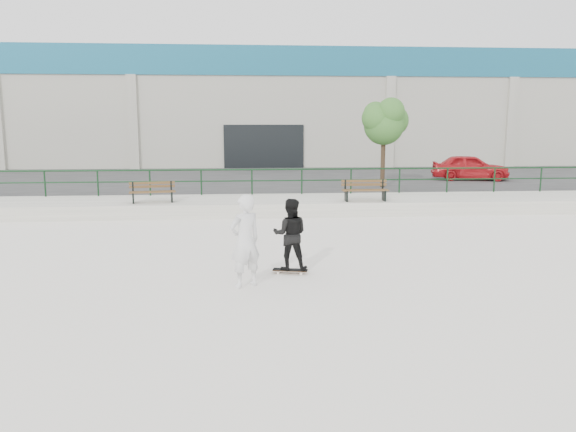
{
  "coord_description": "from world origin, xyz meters",
  "views": [
    {
      "loc": [
        -1.39,
        -11.49,
        3.36
      ],
      "look_at": [
        -0.28,
        2.0,
        1.09
      ],
      "focal_mm": 35.0,
      "sensor_mm": 36.0,
      "label": 1
    }
  ],
  "objects": [
    {
      "name": "red_car",
      "position": [
        9.99,
        15.7,
        1.14
      ],
      "size": [
        3.98,
        2.32,
        1.27
      ],
      "primitive_type": "imported",
      "rotation": [
        0.0,
        0.0,
        1.34
      ],
      "color": "red",
      "rests_on": "parking_strip"
    },
    {
      "name": "bench_right",
      "position": [
        3.1,
        8.65,
        0.88
      ],
      "size": [
        1.69,
        0.52,
        0.78
      ],
      "rotation": [
        0.0,
        0.0,
        -0.01
      ],
      "color": "#54361D",
      "rests_on": "ledge"
    },
    {
      "name": "tree",
      "position": [
        4.88,
        13.03,
        3.43
      ],
      "size": [
        2.2,
        1.95,
        3.91
      ],
      "color": "#3D2C1E",
      "rests_on": "parking_strip"
    },
    {
      "name": "seated_skater",
      "position": [
        -1.35,
        -0.26,
        0.96
      ],
      "size": [
        0.84,
        0.76,
        1.92
      ],
      "primitive_type": "imported",
      "rotation": [
        0.0,
        0.0,
        3.69
      ],
      "color": "silver",
      "rests_on": "ground"
    },
    {
      "name": "ground",
      "position": [
        0.0,
        0.0,
        0.0
      ],
      "size": [
        120.0,
        120.0,
        0.0
      ],
      "primitive_type": "plane",
      "color": "white",
      "rests_on": "ground"
    },
    {
      "name": "railing",
      "position": [
        -0.0,
        10.8,
        1.24
      ],
      "size": [
        28.0,
        0.06,
        1.03
      ],
      "color": "#13351A",
      "rests_on": "ledge"
    },
    {
      "name": "skateboard",
      "position": [
        -0.34,
        0.68,
        0.07
      ],
      "size": [
        0.81,
        0.37,
        0.09
      ],
      "rotation": [
        0.0,
        0.0,
        -0.23
      ],
      "color": "black",
      "rests_on": "ground"
    },
    {
      "name": "ledge",
      "position": [
        0.0,
        9.5,
        0.25
      ],
      "size": [
        30.0,
        3.0,
        0.5
      ],
      "primitive_type": "cube",
      "color": "#AEAD9F",
      "rests_on": "ground"
    },
    {
      "name": "commercial_building",
      "position": [
        -0.0,
        31.99,
        4.58
      ],
      "size": [
        44.2,
        16.33,
        8.0
      ],
      "color": "#B9B7A6",
      "rests_on": "ground"
    },
    {
      "name": "standing_skater",
      "position": [
        -0.34,
        0.68,
        0.9
      ],
      "size": [
        0.85,
        0.7,
        1.6
      ],
      "primitive_type": "imported",
      "rotation": [
        0.0,
        0.0,
        3.01
      ],
      "color": "black",
      "rests_on": "skateboard"
    },
    {
      "name": "bench_left",
      "position": [
        -4.62,
        8.88,
        0.87
      ],
      "size": [
        1.67,
        0.73,
        0.75
      ],
      "rotation": [
        0.0,
        0.0,
        0.17
      ],
      "color": "#54361D",
      "rests_on": "ledge"
    },
    {
      "name": "parking_strip",
      "position": [
        0.0,
        18.0,
        0.25
      ],
      "size": [
        60.0,
        14.0,
        0.5
      ],
      "primitive_type": "cube",
      "color": "#303030",
      "rests_on": "ground"
    }
  ]
}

